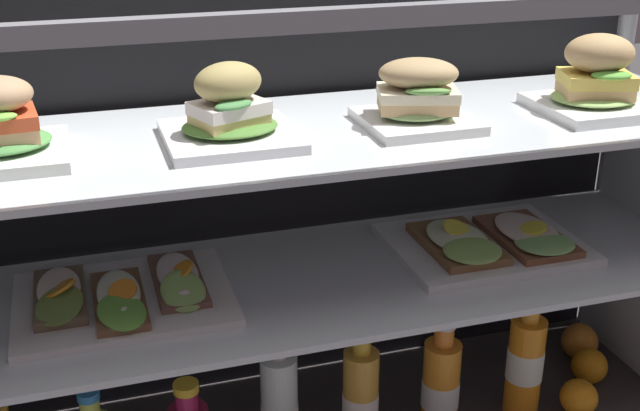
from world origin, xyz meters
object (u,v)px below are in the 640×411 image
(plated_roll_sandwich_mid_right, at_px, (230,115))
(plated_roll_sandwich_mid_left, at_px, (596,83))
(orange_fruit_beside_bottles, at_px, (590,366))
(plated_roll_sandwich_far_right, at_px, (417,99))
(open_sandwich_tray_center, at_px, (121,295))
(juice_bottle_near_post, at_px, (525,363))
(orange_fruit_rolled_forward, at_px, (580,341))
(juice_bottle_back_center, at_px, (361,395))
(open_sandwich_tray_far_left, at_px, (490,242))
(orange_fruit_near_left_post, at_px, (579,397))
(juice_bottle_tucked_behind, at_px, (279,405))
(juice_bottle_front_middle, at_px, (441,381))

(plated_roll_sandwich_mid_right, relative_size, plated_roll_sandwich_mid_left, 1.07)
(orange_fruit_beside_bottles, bearing_deg, plated_roll_sandwich_far_right, -175.87)
(open_sandwich_tray_center, xyz_separation_m, orange_fruit_beside_bottles, (0.91, -0.00, -0.31))
(juice_bottle_near_post, relative_size, orange_fruit_rolled_forward, 3.26)
(plated_roll_sandwich_far_right, relative_size, plated_roll_sandwich_mid_left, 0.94)
(plated_roll_sandwich_mid_right, xyz_separation_m, juice_bottle_back_center, (0.22, -0.01, -0.54))
(open_sandwich_tray_center, bearing_deg, plated_roll_sandwich_far_right, -4.21)
(open_sandwich_tray_far_left, xyz_separation_m, orange_fruit_near_left_post, (0.17, -0.09, -0.31))
(plated_roll_sandwich_mid_left, bearing_deg, juice_bottle_tucked_behind, 177.01)
(juice_bottle_near_post, bearing_deg, orange_fruit_beside_bottles, 12.73)
(juice_bottle_tucked_behind, distance_m, orange_fruit_near_left_post, 0.58)
(plated_roll_sandwich_mid_left, bearing_deg, orange_fruit_rolled_forward, 42.36)
(plated_roll_sandwich_mid_left, xyz_separation_m, juice_bottle_back_center, (-0.40, 0.02, -0.55))
(orange_fruit_near_left_post, bearing_deg, plated_roll_sandwich_far_right, 171.28)
(plated_roll_sandwich_far_right, height_order, juice_bottle_tucked_behind, plated_roll_sandwich_far_right)
(plated_roll_sandwich_mid_right, bearing_deg, plated_roll_sandwich_mid_left, -2.37)
(juice_bottle_near_post, distance_m, orange_fruit_rolled_forward, 0.26)
(plated_roll_sandwich_mid_right, bearing_deg, plated_roll_sandwich_far_right, -2.12)
(plated_roll_sandwich_mid_left, relative_size, orange_fruit_beside_bottles, 2.52)
(plated_roll_sandwich_mid_right, height_order, open_sandwich_tray_center, plated_roll_sandwich_mid_right)
(juice_bottle_near_post, height_order, orange_fruit_rolled_forward, juice_bottle_near_post)
(juice_bottle_back_center, distance_m, orange_fruit_beside_bottles, 0.51)
(plated_roll_sandwich_mid_left, xyz_separation_m, open_sandwich_tray_center, (-0.80, 0.05, -0.30))
(orange_fruit_near_left_post, bearing_deg, orange_fruit_rolled_forward, 55.84)
(plated_roll_sandwich_mid_right, xyz_separation_m, orange_fruit_near_left_post, (0.64, -0.06, -0.60))
(plated_roll_sandwich_far_right, distance_m, juice_bottle_back_center, 0.55)
(juice_bottle_front_middle, relative_size, orange_fruit_beside_bottles, 2.92)
(plated_roll_sandwich_mid_right, distance_m, open_sandwich_tray_center, 0.34)
(plated_roll_sandwich_far_right, distance_m, open_sandwich_tray_center, 0.56)
(orange_fruit_beside_bottles, bearing_deg, open_sandwich_tray_far_left, 178.80)
(juice_bottle_tucked_behind, distance_m, juice_bottle_front_middle, 0.31)
(juice_bottle_back_center, xyz_separation_m, orange_fruit_near_left_post, (0.43, -0.06, -0.06))
(plated_roll_sandwich_mid_right, height_order, orange_fruit_beside_bottles, plated_roll_sandwich_mid_right)
(open_sandwich_tray_far_left, xyz_separation_m, orange_fruit_rolled_forward, (0.28, 0.08, -0.31))
(juice_bottle_front_middle, bearing_deg, open_sandwich_tray_center, 177.89)
(open_sandwich_tray_far_left, bearing_deg, juice_bottle_tucked_behind, -176.91)
(plated_roll_sandwich_mid_right, distance_m, orange_fruit_rolled_forward, 0.97)
(plated_roll_sandwich_mid_left, height_order, juice_bottle_near_post, plated_roll_sandwich_mid_left)
(juice_bottle_tucked_behind, bearing_deg, orange_fruit_beside_bottles, 1.44)
(orange_fruit_beside_bottles, bearing_deg, juice_bottle_front_middle, -177.32)
(juice_bottle_tucked_behind, distance_m, juice_bottle_back_center, 0.15)
(open_sandwich_tray_center, bearing_deg, open_sandwich_tray_far_left, 0.05)
(juice_bottle_front_middle, height_order, juice_bottle_near_post, juice_bottle_near_post)
(plated_roll_sandwich_mid_left, distance_m, open_sandwich_tray_center, 0.85)
(open_sandwich_tray_far_left, distance_m, juice_bottle_front_middle, 0.28)
(open_sandwich_tray_center, bearing_deg, juice_bottle_near_post, -3.62)
(juice_bottle_tucked_behind, relative_size, juice_bottle_front_middle, 1.19)
(juice_bottle_front_middle, distance_m, orange_fruit_near_left_post, 0.27)
(plated_roll_sandwich_mid_left, relative_size, juice_bottle_front_middle, 0.86)
(open_sandwich_tray_far_left, height_order, orange_fruit_beside_bottles, open_sandwich_tray_far_left)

